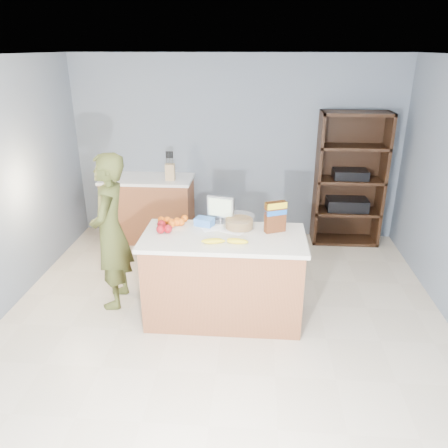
# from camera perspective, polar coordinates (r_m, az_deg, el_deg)

# --- Properties ---
(floor) EXTENTS (4.50, 5.00, 0.02)m
(floor) POSITION_cam_1_polar(r_m,az_deg,el_deg) (4.34, -0.36, -14.12)
(floor) COLOR beige
(floor) RESTS_ON ground
(walls) EXTENTS (4.52, 5.02, 2.51)m
(walls) POSITION_cam_1_polar(r_m,az_deg,el_deg) (3.61, -0.43, 7.51)
(walls) COLOR slate
(walls) RESTS_ON ground
(counter_peninsula) EXTENTS (1.56, 0.76, 0.90)m
(counter_peninsula) POSITION_cam_1_polar(r_m,az_deg,el_deg) (4.36, -0.05, -7.38)
(counter_peninsula) COLOR brown
(counter_peninsula) RESTS_ON ground
(back_cabinet) EXTENTS (1.24, 0.62, 0.90)m
(back_cabinet) POSITION_cam_1_polar(r_m,az_deg,el_deg) (6.24, -9.73, 2.04)
(back_cabinet) COLOR brown
(back_cabinet) RESTS_ON ground
(shelving_unit) EXTENTS (0.90, 0.40, 1.80)m
(shelving_unit) POSITION_cam_1_polar(r_m,az_deg,el_deg) (6.20, 15.96, 5.38)
(shelving_unit) COLOR black
(shelving_unit) RESTS_ON ground
(person) EXTENTS (0.43, 0.62, 1.63)m
(person) POSITION_cam_1_polar(r_m,az_deg,el_deg) (4.59, -14.60, -1.03)
(person) COLOR #41471E
(person) RESTS_ON ground
(knife_block) EXTENTS (0.12, 0.10, 0.31)m
(knife_block) POSITION_cam_1_polar(r_m,az_deg,el_deg) (5.92, -7.05, 6.83)
(knife_block) COLOR tan
(knife_block) RESTS_ON back_cabinet
(envelopes) EXTENTS (0.43, 0.25, 0.00)m
(envelopes) POSITION_cam_1_polar(r_m,az_deg,el_deg) (4.26, -0.19, -0.81)
(envelopes) COLOR white
(envelopes) RESTS_ON counter_peninsula
(bananas) EXTENTS (0.44, 0.12, 0.04)m
(bananas) POSITION_cam_1_polar(r_m,az_deg,el_deg) (3.98, 0.18, -2.24)
(bananas) COLOR yellow
(bananas) RESTS_ON counter_peninsula
(apples) EXTENTS (0.17, 0.21, 0.08)m
(apples) POSITION_cam_1_polar(r_m,az_deg,el_deg) (4.26, -7.93, -0.45)
(apples) COLOR maroon
(apples) RESTS_ON counter_peninsula
(oranges) EXTENTS (0.30, 0.23, 0.07)m
(oranges) POSITION_cam_1_polar(r_m,az_deg,el_deg) (4.41, -6.74, 0.34)
(oranges) COLOR #FF6410
(oranges) RESTS_ON counter_peninsula
(blue_carton) EXTENTS (0.21, 0.17, 0.08)m
(blue_carton) POSITION_cam_1_polar(r_m,az_deg,el_deg) (4.37, -2.57, 0.30)
(blue_carton) COLOR blue
(blue_carton) RESTS_ON counter_peninsula
(salad_bowl) EXTENTS (0.30, 0.30, 0.13)m
(salad_bowl) POSITION_cam_1_polar(r_m,az_deg,el_deg) (4.31, 1.99, 0.24)
(salad_bowl) COLOR #267219
(salad_bowl) RESTS_ON counter_peninsula
(tv) EXTENTS (0.28, 0.12, 0.28)m
(tv) POSITION_cam_1_polar(r_m,az_deg,el_deg) (4.39, -0.46, 2.07)
(tv) COLOR silver
(tv) RESTS_ON counter_peninsula
(cereal_box) EXTENTS (0.22, 0.15, 0.30)m
(cereal_box) POSITION_cam_1_polar(r_m,az_deg,el_deg) (4.20, 6.73, 1.24)
(cereal_box) COLOR #592B14
(cereal_box) RESTS_ON counter_peninsula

